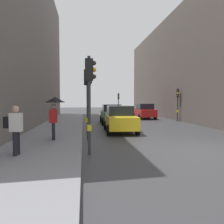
# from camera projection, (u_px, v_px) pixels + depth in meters

# --- Properties ---
(ground_plane) EXTENTS (120.00, 120.00, 0.00)m
(ground_plane) POSITION_uv_depth(u_px,v_px,m) (197.00, 150.00, 9.42)
(ground_plane) COLOR #38383A
(sidewalk_kerb) EXTENTS (3.44, 40.00, 0.16)m
(sidewalk_kerb) POSITION_uv_depth(u_px,v_px,m) (56.00, 131.00, 14.50)
(sidewalk_kerb) COLOR gray
(sidewalk_kerb) RESTS_ON ground
(building_facade_right) EXTENTS (12.00, 35.34, 11.95)m
(building_facade_right) POSITION_uv_depth(u_px,v_px,m) (218.00, 68.00, 25.81)
(building_facade_right) COLOR #5B514C
(building_facade_right) RESTS_ON ground
(traffic_light_near_right) EXTENTS (0.44, 0.38, 3.88)m
(traffic_light_near_right) POSITION_uv_depth(u_px,v_px,m) (88.00, 90.00, 11.70)
(traffic_light_near_right) COLOR #2D2D2D
(traffic_light_near_right) RESTS_ON ground
(traffic_light_near_left) EXTENTS (0.44, 0.25, 3.82)m
(traffic_light_near_left) POSITION_uv_depth(u_px,v_px,m) (90.00, 87.00, 8.47)
(traffic_light_near_left) COLOR #2D2D2D
(traffic_light_near_left) RESTS_ON ground
(traffic_light_mid_street) EXTENTS (0.33, 0.45, 3.38)m
(traffic_light_mid_street) POSITION_uv_depth(u_px,v_px,m) (178.00, 98.00, 22.14)
(traffic_light_mid_street) COLOR #2D2D2D
(traffic_light_mid_street) RESTS_ON ground
(traffic_light_far_median) EXTENTS (0.24, 0.43, 3.27)m
(traffic_light_far_median) POSITION_uv_depth(u_px,v_px,m) (118.00, 100.00, 32.56)
(traffic_light_far_median) COLOR #2D2D2D
(traffic_light_far_median) RESTS_ON ground
(car_green_estate) EXTENTS (2.07, 4.23, 1.76)m
(car_green_estate) POSITION_uv_depth(u_px,v_px,m) (112.00, 114.00, 20.16)
(car_green_estate) COLOR #2D6038
(car_green_estate) RESTS_ON ground
(car_yellow_taxi) EXTENTS (2.12, 4.25, 1.76)m
(car_yellow_taxi) POSITION_uv_depth(u_px,v_px,m) (120.00, 119.00, 14.71)
(car_yellow_taxi) COLOR yellow
(car_yellow_taxi) RESTS_ON ground
(car_red_sedan) EXTENTS (2.03, 4.21, 1.76)m
(car_red_sedan) POSITION_uv_depth(u_px,v_px,m) (144.00, 111.00, 25.45)
(car_red_sedan) COLOR red
(car_red_sedan) RESTS_ON ground
(pedestrian_with_umbrella) EXTENTS (1.00, 1.00, 2.14)m
(pedestrian_with_umbrella) POSITION_uv_depth(u_px,v_px,m) (55.00, 106.00, 10.85)
(pedestrian_with_umbrella) COLOR black
(pedestrian_with_umbrella) RESTS_ON sidewalk_kerb
(pedestrian_with_black_backpack) EXTENTS (0.63, 0.37, 1.77)m
(pedestrian_with_black_backpack) POSITION_uv_depth(u_px,v_px,m) (15.00, 127.00, 7.78)
(pedestrian_with_black_backpack) COLOR black
(pedestrian_with_black_backpack) RESTS_ON sidewalk_kerb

